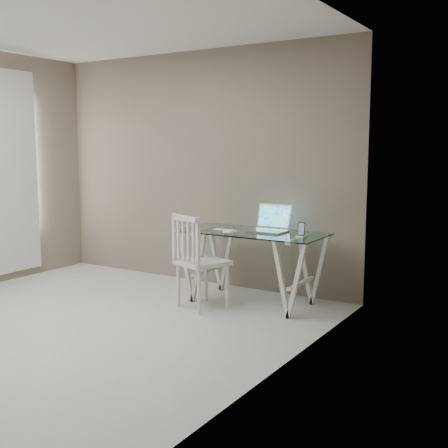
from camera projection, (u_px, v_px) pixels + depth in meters
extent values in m
plane|color=beige|center=(55.00, 333.00, 4.87)|extent=(4.50, 4.50, 0.00)
cube|color=white|center=(41.00, 9.00, 4.50)|extent=(4.00, 4.50, 0.02)
cube|color=#706558|center=(200.00, 169.00, 6.58)|extent=(4.00, 0.02, 2.70)
cube|color=#706558|center=(259.00, 186.00, 3.64)|extent=(0.02, 4.50, 2.70)
cube|color=silver|center=(252.00, 232.00, 5.71)|extent=(1.50, 0.70, 0.01)
cube|color=silver|center=(207.00, 263.00, 6.04)|extent=(0.24, 0.62, 0.72)
cube|color=silver|center=(301.00, 275.00, 5.47)|extent=(0.24, 0.62, 0.72)
cube|color=silver|center=(203.00, 262.00, 5.58)|extent=(0.55, 0.55, 0.04)
cylinder|color=silver|center=(178.00, 285.00, 5.64)|extent=(0.04, 0.04, 0.44)
cylinder|color=silver|center=(199.00, 292.00, 5.37)|extent=(0.04, 0.04, 0.44)
cylinder|color=silver|center=(206.00, 280.00, 5.86)|extent=(0.04, 0.04, 0.44)
cylinder|color=silver|center=(227.00, 287.00, 5.59)|extent=(0.04, 0.04, 0.44)
cube|color=silver|center=(186.00, 240.00, 5.42)|extent=(0.42, 0.17, 0.49)
cube|color=#B7B7BC|center=(267.00, 231.00, 5.70)|extent=(0.39, 0.27, 0.02)
cube|color=#19D899|center=(274.00, 216.00, 5.83)|extent=(0.39, 0.08, 0.25)
cube|color=silver|center=(224.00, 230.00, 5.80)|extent=(0.26, 0.11, 0.01)
ellipsoid|color=white|center=(227.00, 232.00, 5.57)|extent=(0.11, 0.06, 0.03)
cube|color=white|center=(301.00, 237.00, 5.35)|extent=(0.08, 0.08, 0.02)
cube|color=black|center=(302.00, 229.00, 5.35)|extent=(0.06, 0.03, 0.13)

